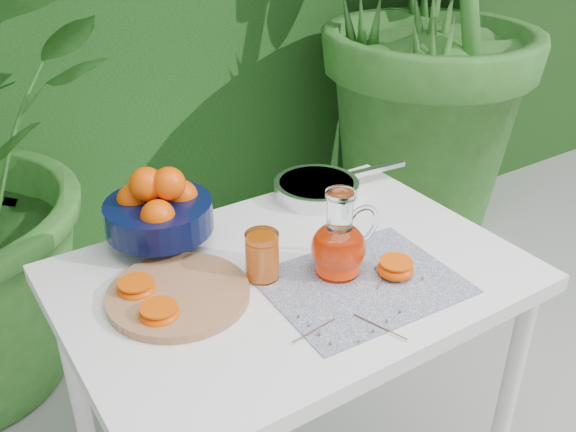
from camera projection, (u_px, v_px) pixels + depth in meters
white_table at (293, 300)px, 1.47m from camera, size 1.00×0.70×0.75m
placemat at (362, 283)px, 1.38m from camera, size 0.42×0.33×0.00m
cutting_board at (178, 294)px, 1.33m from camera, size 0.37×0.37×0.02m
fruit_bowl at (159, 209)px, 1.49m from camera, size 0.33×0.33×0.20m
juice_pitcher at (339, 245)px, 1.39m from camera, size 0.17×0.12×0.20m
juice_tumbler at (262, 256)px, 1.38m from camera, size 0.09×0.09×0.11m
saute_pan at (318, 188)px, 1.73m from camera, size 0.41×0.25×0.04m
orange_halves at (235, 290)px, 1.33m from camera, size 0.60×0.33×0.04m
thyme_sprigs at (363, 306)px, 1.30m from camera, size 0.37×0.27×0.01m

